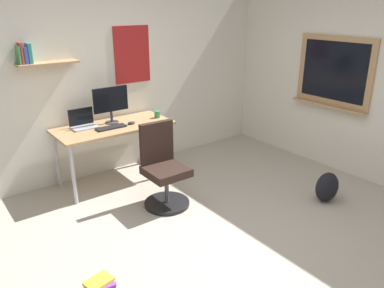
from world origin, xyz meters
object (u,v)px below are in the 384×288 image
(monitor_primary, at_px, (111,102))
(computer_mouse, at_px, (131,123))
(laptop, at_px, (83,123))
(book_stack_on_floor, at_px, (100,287))
(coffee_mug, at_px, (157,114))
(desk, at_px, (114,131))
(office_chair, at_px, (163,171))
(keyboard, at_px, (111,127))
(backpack, at_px, (327,187))

(monitor_primary, bearing_deg, computer_mouse, -48.27)
(laptop, xyz_separation_m, book_stack_on_floor, (-0.74, -1.97, -0.74))
(book_stack_on_floor, bearing_deg, coffee_mug, 46.57)
(desk, relative_size, computer_mouse, 13.93)
(office_chair, distance_m, coffee_mug, 1.04)
(office_chair, bearing_deg, monitor_primary, 97.29)
(office_chair, height_order, laptop, laptop)
(keyboard, bearing_deg, laptop, 136.54)
(coffee_mug, relative_size, book_stack_on_floor, 0.38)
(computer_mouse, xyz_separation_m, book_stack_on_floor, (-1.27, -1.73, -0.70))
(book_stack_on_floor, bearing_deg, desk, 59.66)
(laptop, relative_size, backpack, 0.87)
(desk, distance_m, coffee_mug, 0.64)
(desk, xyz_separation_m, keyboard, (-0.07, -0.08, 0.08))
(keyboard, distance_m, computer_mouse, 0.28)
(desk, distance_m, computer_mouse, 0.24)
(keyboard, distance_m, backpack, 2.67)
(desk, bearing_deg, laptop, 154.34)
(monitor_primary, height_order, book_stack_on_floor, monitor_primary)
(coffee_mug, xyz_separation_m, book_stack_on_floor, (-1.69, -1.78, -0.73))
(desk, xyz_separation_m, computer_mouse, (0.21, -0.08, 0.09))
(backpack, bearing_deg, computer_mouse, 128.25)
(computer_mouse, distance_m, backpack, 2.49)
(book_stack_on_floor, bearing_deg, laptop, 69.51)
(laptop, bearing_deg, backpack, -46.50)
(office_chair, relative_size, computer_mouse, 9.13)
(book_stack_on_floor, bearing_deg, backpack, -3.48)
(computer_mouse, relative_size, book_stack_on_floor, 0.43)
(office_chair, distance_m, computer_mouse, 0.87)
(desk, height_order, coffee_mug, coffee_mug)
(laptop, relative_size, computer_mouse, 2.98)
(coffee_mug, bearing_deg, monitor_primary, 166.42)
(office_chair, distance_m, monitor_primary, 1.17)
(computer_mouse, bearing_deg, coffee_mug, 6.84)
(office_chair, relative_size, monitor_primary, 2.05)
(coffee_mug, bearing_deg, laptop, 168.68)
(laptop, relative_size, keyboard, 0.84)
(office_chair, relative_size, keyboard, 2.57)
(backpack, bearing_deg, coffee_mug, 119.02)
(office_chair, bearing_deg, backpack, -35.69)
(office_chair, relative_size, laptop, 3.06)
(keyboard, xyz_separation_m, backpack, (1.78, -1.90, -0.59))
(office_chair, bearing_deg, desk, 100.49)
(office_chair, relative_size, book_stack_on_floor, 3.90)
(office_chair, height_order, book_stack_on_floor, office_chair)
(desk, distance_m, book_stack_on_floor, 2.19)
(monitor_primary, bearing_deg, backpack, -51.41)
(desk, height_order, backpack, desk)
(monitor_primary, height_order, coffee_mug, monitor_primary)
(laptop, bearing_deg, coffee_mug, -11.32)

